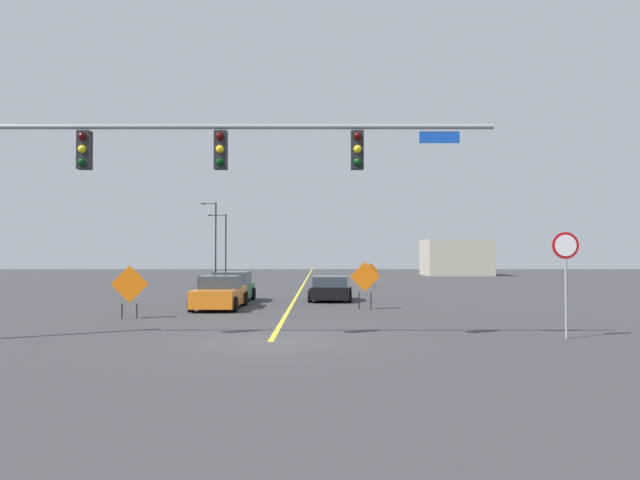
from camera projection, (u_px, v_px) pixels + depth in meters
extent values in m
plane|color=#38383A|center=(270.00, 342.00, 16.13)|extent=(171.32, 171.32, 0.00)
cube|color=yellow|center=(307.00, 277.00, 63.71)|extent=(0.16, 95.18, 0.01)
cylinder|color=gray|center=(221.00, 127.00, 16.29)|extent=(14.92, 0.14, 0.14)
cube|color=black|center=(84.00, 150.00, 16.27)|extent=(0.34, 0.32, 1.05)
sphere|color=#3A0503|center=(82.00, 136.00, 16.11)|extent=(0.22, 0.22, 0.22)
sphere|color=yellow|center=(82.00, 149.00, 16.10)|extent=(0.22, 0.22, 0.22)
sphere|color=black|center=(81.00, 162.00, 16.09)|extent=(0.22, 0.22, 0.22)
cube|color=black|center=(220.00, 150.00, 16.27)|extent=(0.34, 0.32, 1.05)
sphere|color=#3A0503|center=(219.00, 136.00, 16.11)|extent=(0.22, 0.22, 0.22)
sphere|color=yellow|center=(219.00, 149.00, 16.10)|extent=(0.22, 0.22, 0.22)
sphere|color=black|center=(219.00, 162.00, 16.09)|extent=(0.22, 0.22, 0.22)
cube|color=black|center=(357.00, 150.00, 16.27)|extent=(0.34, 0.32, 1.05)
sphere|color=#3A0503|center=(357.00, 136.00, 16.11)|extent=(0.22, 0.22, 0.22)
sphere|color=yellow|center=(357.00, 149.00, 16.10)|extent=(0.22, 0.22, 0.22)
sphere|color=black|center=(357.00, 162.00, 16.09)|extent=(0.22, 0.22, 0.22)
cube|color=#1447B7|center=(439.00, 137.00, 16.28)|extent=(1.10, 0.03, 0.32)
cylinder|color=gray|center=(566.00, 299.00, 16.82)|extent=(0.07, 0.07, 2.24)
cylinder|color=#B20F14|center=(565.00, 245.00, 16.86)|extent=(0.76, 0.03, 0.76)
cylinder|color=white|center=(565.00, 245.00, 16.84)|extent=(0.61, 0.01, 0.61)
cylinder|color=black|center=(215.00, 239.00, 65.88)|extent=(0.16, 0.16, 8.23)
cylinder|color=black|center=(209.00, 204.00, 65.98)|extent=(1.39, 0.08, 0.08)
cube|color=#262628|center=(203.00, 204.00, 65.98)|extent=(0.44, 0.24, 0.14)
cylinder|color=black|center=(225.00, 245.00, 70.83)|extent=(0.16, 0.16, 7.28)
cylinder|color=black|center=(218.00, 215.00, 70.92)|extent=(1.88, 0.08, 0.08)
cube|color=#262628|center=(210.00, 215.00, 70.92)|extent=(0.44, 0.24, 0.14)
cube|color=orange|center=(365.00, 277.00, 25.83)|extent=(1.31, 0.04, 1.31)
cylinder|color=black|center=(359.00, 301.00, 25.80)|extent=(0.05, 0.05, 0.75)
cylinder|color=black|center=(370.00, 301.00, 25.80)|extent=(0.05, 0.05, 0.75)
cube|color=orange|center=(370.00, 271.00, 44.02)|extent=(1.20, 0.26, 1.21)
cylinder|color=black|center=(367.00, 283.00, 43.95)|extent=(0.05, 0.05, 0.56)
cylinder|color=black|center=(373.00, 283.00, 44.04)|extent=(0.05, 0.05, 0.56)
cube|color=orange|center=(129.00, 284.00, 22.10)|extent=(1.40, 0.11, 1.40)
cylinder|color=black|center=(121.00, 311.00, 22.06)|extent=(0.05, 0.05, 0.56)
cylinder|color=black|center=(136.00, 311.00, 22.09)|extent=(0.05, 0.05, 0.56)
cube|color=#196B38|center=(231.00, 292.00, 30.03)|extent=(1.85, 4.37, 0.72)
cube|color=#333D47|center=(232.00, 278.00, 30.26)|extent=(1.65, 2.62, 0.64)
cylinder|color=black|center=(207.00, 298.00, 28.51)|extent=(0.23, 0.64, 0.64)
cylinder|color=black|center=(245.00, 298.00, 28.49)|extent=(0.23, 0.64, 0.64)
cylinder|color=black|center=(219.00, 294.00, 31.55)|extent=(0.23, 0.64, 0.64)
cylinder|color=black|center=(253.00, 294.00, 31.53)|extent=(0.23, 0.64, 0.64)
cube|color=black|center=(330.00, 292.00, 30.89)|extent=(2.12, 4.03, 0.61)
cube|color=#333D47|center=(330.00, 281.00, 30.71)|extent=(1.85, 2.36, 0.50)
cylinder|color=black|center=(349.00, 293.00, 32.22)|extent=(0.25, 0.65, 0.64)
cylinder|color=black|center=(313.00, 293.00, 32.31)|extent=(0.25, 0.65, 0.64)
cylinder|color=black|center=(349.00, 296.00, 29.46)|extent=(0.25, 0.65, 0.64)
cylinder|color=black|center=(310.00, 296.00, 29.55)|extent=(0.25, 0.65, 0.64)
cube|color=orange|center=(219.00, 297.00, 26.23)|extent=(1.83, 4.60, 0.73)
cube|color=#333D47|center=(220.00, 282.00, 26.47)|extent=(1.63, 2.27, 0.55)
cylinder|color=black|center=(191.00, 304.00, 24.62)|extent=(0.22, 0.64, 0.64)
cylinder|color=black|center=(234.00, 304.00, 24.61)|extent=(0.22, 0.64, 0.64)
cylinder|color=black|center=(206.00, 299.00, 27.83)|extent=(0.22, 0.64, 0.64)
cylinder|color=black|center=(244.00, 299.00, 27.82)|extent=(0.22, 0.64, 0.64)
cube|color=#B2A893|center=(455.00, 258.00, 70.17)|extent=(7.43, 6.89, 4.19)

